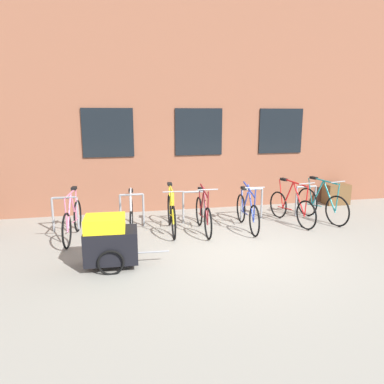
{
  "coord_description": "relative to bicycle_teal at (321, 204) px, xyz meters",
  "views": [
    {
      "loc": [
        -2.3,
        -6.46,
        2.6
      ],
      "look_at": [
        -0.53,
        1.6,
        0.84
      ],
      "focal_mm": 33.84,
      "sensor_mm": 36.0,
      "label": 1
    }
  ],
  "objects": [
    {
      "name": "bicycle_maroon",
      "position": [
        -3.11,
        -0.22,
        -0.02
      ],
      "size": [
        0.44,
        1.71,
        1.09
      ],
      "color": "black",
      "rests_on": "ground"
    },
    {
      "name": "bicycle_yellow",
      "position": [
        -3.81,
        -0.04,
        -0.0
      ],
      "size": [
        0.44,
        1.82,
        1.07
      ],
      "color": "black",
      "rests_on": "ground"
    },
    {
      "name": "ground_plane",
      "position": [
        -2.75,
        -1.43,
        -0.41
      ],
      "size": [
        42.0,
        42.0,
        0.0
      ],
      "primitive_type": "plane",
      "color": "gray"
    },
    {
      "name": "bicycle_pink",
      "position": [
        -5.96,
        -0.11,
        -0.01
      ],
      "size": [
        0.44,
        1.82,
        1.07
      ],
      "color": "black",
      "rests_on": "ground"
    },
    {
      "name": "storefront_building",
      "position": [
        -2.75,
        4.48,
        2.68
      ],
      "size": [
        28.0,
        5.46,
        6.18
      ],
      "color": "brown",
      "rests_on": "ground"
    },
    {
      "name": "bike_trailer",
      "position": [
        -5.17,
        -1.81,
        0.07
      ],
      "size": [
        1.46,
        0.72,
        0.93
      ],
      "color": "black",
      "rests_on": "ground"
    },
    {
      "name": "bicycle_red",
      "position": [
        -0.83,
        -0.04,
        -0.02
      ],
      "size": [
        0.49,
        1.74,
        1.1
      ],
      "color": "black",
      "rests_on": "ground"
    },
    {
      "name": "bicycle_blue",
      "position": [
        -2.05,
        -0.23,
        -0.02
      ],
      "size": [
        0.44,
        1.79,
        1.1
      ],
      "color": "black",
      "rests_on": "ground"
    },
    {
      "name": "bicycle_teal",
      "position": [
        0.0,
        0.0,
        0.0
      ],
      "size": [
        0.53,
        1.74,
        1.09
      ],
      "color": "black",
      "rests_on": "ground"
    },
    {
      "name": "bike_rack",
      "position": [
        -3.17,
        0.47,
        0.08
      ],
      "size": [
        6.59,
        0.05,
        0.8
      ],
      "color": "gray",
      "rests_on": "ground"
    },
    {
      "name": "planter_box",
      "position": [
        1.37,
        1.42,
        -0.11
      ],
      "size": [
        0.7,
        0.44,
        0.6
      ],
      "primitive_type": "cube",
      "color": "brown",
      "rests_on": "ground"
    },
    {
      "name": "bicycle_silver",
      "position": [
        -4.71,
        0.01,
        -0.04
      ],
      "size": [
        0.44,
        1.74,
        1.01
      ],
      "color": "black",
      "rests_on": "ground"
    }
  ]
}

